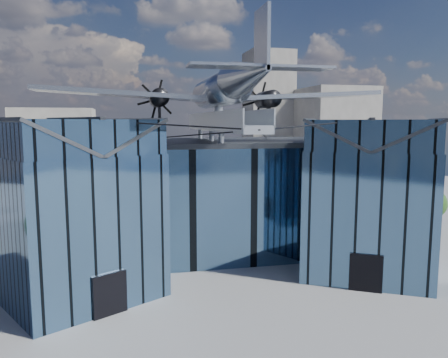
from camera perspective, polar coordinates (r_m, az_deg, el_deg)
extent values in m
plane|color=gray|center=(33.30, 0.77, -12.82)|extent=(120.00, 120.00, 0.00)
cube|color=#466A8F|center=(40.62, -2.16, -2.18)|extent=(28.00, 14.00, 9.50)
cube|color=#2A2D33|center=(40.09, -2.19, 4.81)|extent=(28.00, 14.00, 0.40)
cube|color=#466A8F|center=(30.34, -18.53, -5.87)|extent=(11.79, 11.43, 9.50)
cube|color=#466A8F|center=(29.58, -19.00, 5.23)|extent=(11.56, 11.20, 2.20)
cube|color=#2A2D33|center=(28.75, -23.12, 4.98)|extent=(7.98, 9.23, 2.40)
cube|color=#2A2D33|center=(30.56, -15.12, 5.43)|extent=(7.98, 9.23, 2.40)
cube|color=#2A2D33|center=(29.57, -19.09, 7.45)|extent=(4.30, 7.10, 0.18)
cube|color=black|center=(27.86, -14.70, -14.37)|extent=(2.03, 1.32, 2.60)
cube|color=black|center=(32.37, -11.23, -4.80)|extent=(0.34, 0.34, 9.50)
cube|color=#466A8F|center=(35.00, 18.20, -4.12)|extent=(11.79, 11.43, 9.50)
cube|color=#466A8F|center=(34.35, 18.59, 5.50)|extent=(11.56, 11.20, 2.20)
cube|color=#2A2D33|center=(34.38, 14.83, 5.64)|extent=(7.98, 9.23, 2.40)
cube|color=#2A2D33|center=(34.46, 22.35, 5.33)|extent=(7.98, 9.23, 2.40)
cube|color=#2A2D33|center=(34.33, 18.67, 7.41)|extent=(4.30, 7.10, 0.18)
cube|color=black|center=(31.97, 18.03, -11.61)|extent=(2.03, 1.32, 2.60)
cube|color=black|center=(35.20, 10.84, -3.81)|extent=(0.34, 0.34, 9.50)
cube|color=#A6ACB4|center=(34.66, -0.55, 6.72)|extent=(1.80, 21.00, 0.50)
cube|color=#A6ACB4|center=(34.48, -2.02, 7.79)|extent=(0.08, 21.00, 1.10)
cube|color=#A6ACB4|center=(34.86, 0.91, 7.79)|extent=(0.08, 21.00, 1.10)
cylinder|color=#A6ACB4|center=(44.01, -3.15, 5.98)|extent=(0.44, 0.44, 1.35)
cylinder|color=#A6ACB4|center=(38.10, -1.65, 5.77)|extent=(0.44, 0.44, 1.35)
cylinder|color=#A6ACB4|center=(34.19, -0.37, 5.58)|extent=(0.44, 0.44, 1.35)
cylinder|color=#A6ACB4|center=(35.15, -0.72, 8.28)|extent=(0.70, 0.70, 1.40)
cylinder|color=black|center=(26.47, -8.35, 7.07)|extent=(10.55, 6.08, 0.69)
cylinder|color=black|center=(29.20, 12.83, 6.99)|extent=(10.55, 6.08, 0.69)
cylinder|color=black|center=(32.19, -5.05, 5.66)|extent=(6.09, 17.04, 1.19)
cylinder|color=black|center=(33.51, 5.23, 5.73)|extent=(6.09, 17.04, 1.19)
cylinder|color=#A3A8B0|center=(35.23, -0.72, 11.45)|extent=(2.50, 11.00, 2.50)
sphere|color=#A3A8B0|center=(40.62, -2.35, 10.91)|extent=(2.50, 2.50, 2.50)
cube|color=black|center=(39.69, -2.10, 11.99)|extent=(1.60, 1.40, 0.50)
cone|color=#A3A8B0|center=(26.55, 3.39, 13.41)|extent=(2.50, 7.00, 2.50)
cube|color=#A3A8B0|center=(24.59, 4.97, 17.64)|extent=(0.18, 2.40, 3.40)
cube|color=#A3A8B0|center=(24.48, 4.86, 14.37)|extent=(8.00, 1.80, 0.14)
cube|color=#A3A8B0|center=(35.46, -12.41, 10.77)|extent=(14.00, 3.20, 1.08)
cylinder|color=black|center=(36.14, -8.53, 10.40)|extent=(1.44, 3.20, 1.44)
cone|color=black|center=(37.93, -8.73, 10.25)|extent=(0.70, 0.70, 0.70)
cube|color=black|center=(38.08, -8.75, 10.24)|extent=(1.05, 0.06, 3.33)
cube|color=black|center=(38.08, -8.75, 10.24)|extent=(2.53, 0.06, 2.53)
cube|color=black|center=(38.08, -8.75, 10.24)|extent=(3.33, 0.06, 1.05)
cylinder|color=black|center=(35.50, -8.43, 8.48)|extent=(0.24, 0.24, 1.75)
cube|color=#A3A8B0|center=(38.21, 9.46, 10.59)|extent=(14.00, 3.20, 1.08)
cylinder|color=black|center=(37.94, 5.69, 10.30)|extent=(1.44, 3.20, 1.44)
cone|color=black|center=(39.65, 4.86, 10.18)|extent=(0.70, 0.70, 0.70)
cube|color=black|center=(39.79, 4.80, 10.17)|extent=(1.05, 0.06, 3.33)
cube|color=black|center=(39.79, 4.80, 10.17)|extent=(2.53, 0.06, 2.53)
cube|color=black|center=(39.79, 4.80, 10.17)|extent=(3.33, 0.06, 1.05)
cylinder|color=black|center=(37.33, 5.96, 8.46)|extent=(0.24, 0.24, 1.75)
cube|color=gray|center=(87.70, 14.04, 5.56)|extent=(12.00, 14.00, 18.00)
cube|color=gray|center=(86.46, -21.13, 3.93)|extent=(14.00, 10.00, 14.00)
cube|color=gray|center=(93.12, 5.75, 8.30)|extent=(9.00, 9.00, 26.00)
cylinder|color=#382716|center=(49.83, 25.30, -5.29)|extent=(0.33, 0.33, 2.35)
sphere|color=#274F1B|center=(49.43, 25.44, -2.91)|extent=(3.12, 3.12, 3.07)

